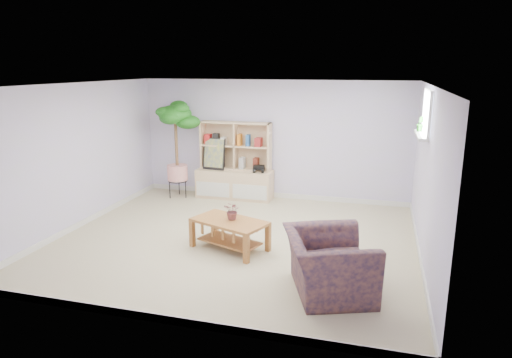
% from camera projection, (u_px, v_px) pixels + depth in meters
% --- Properties ---
extents(floor, '(5.50, 5.00, 0.01)m').
position_uv_depth(floor, '(236.00, 240.00, 7.19)').
color(floor, tan).
rests_on(floor, ground).
extents(ceiling, '(5.50, 5.00, 0.01)m').
position_uv_depth(ceiling, '(234.00, 85.00, 6.61)').
color(ceiling, white).
rests_on(ceiling, walls).
extents(walls, '(5.51, 5.01, 2.40)m').
position_uv_depth(walls, '(235.00, 165.00, 6.90)').
color(walls, silver).
rests_on(walls, floor).
extents(baseboard, '(5.50, 5.00, 0.10)m').
position_uv_depth(baseboard, '(236.00, 237.00, 7.18)').
color(baseboard, silver).
rests_on(baseboard, floor).
extents(window, '(0.10, 0.98, 0.68)m').
position_uv_depth(window, '(428.00, 113.00, 6.56)').
color(window, silver).
rests_on(window, walls).
extents(window_sill, '(0.14, 1.00, 0.04)m').
position_uv_depth(window_sill, '(421.00, 135.00, 6.66)').
color(window_sill, silver).
rests_on(window_sill, walls).
extents(storage_unit, '(1.57, 0.53, 1.57)m').
position_uv_depth(storage_unit, '(234.00, 161.00, 9.29)').
color(storage_unit, '#E2B88D').
rests_on(storage_unit, floor).
extents(poster, '(0.48, 0.16, 0.65)m').
position_uv_depth(poster, '(214.00, 154.00, 9.32)').
color(poster, yellow).
rests_on(poster, storage_unit).
extents(toy_truck, '(0.33, 0.25, 0.16)m').
position_uv_depth(toy_truck, '(259.00, 168.00, 9.12)').
color(toy_truck, black).
rests_on(toy_truck, storage_unit).
extents(coffee_table, '(1.24, 0.95, 0.45)m').
position_uv_depth(coffee_table, '(230.00, 235.00, 6.78)').
color(coffee_table, brown).
rests_on(coffee_table, floor).
extents(table_plant, '(0.30, 0.28, 0.27)m').
position_uv_depth(table_plant, '(233.00, 211.00, 6.73)').
color(table_plant, '#134919').
rests_on(table_plant, coffee_table).
extents(floor_tree, '(0.86, 0.86, 1.98)m').
position_uv_depth(floor_tree, '(177.00, 150.00, 9.29)').
color(floor_tree, '#126D12').
rests_on(floor_tree, floor).
extents(armchair, '(1.30, 1.39, 0.83)m').
position_uv_depth(armchair, '(329.00, 260.00, 5.44)').
color(armchair, '#0C1133').
rests_on(armchair, floor).
extents(sill_plant, '(0.14, 0.12, 0.24)m').
position_uv_depth(sill_plant, '(421.00, 124.00, 6.88)').
color(sill_plant, '#126D12').
rests_on(sill_plant, window_sill).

